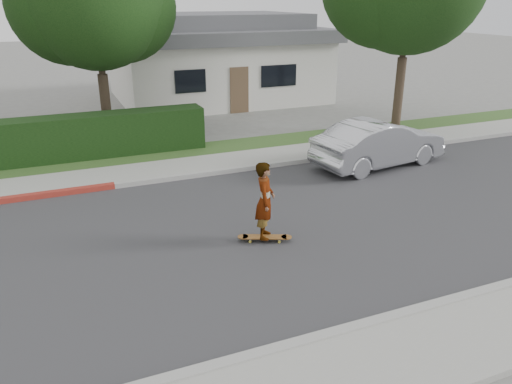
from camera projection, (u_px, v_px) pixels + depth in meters
ground at (93, 260)px, 10.28m from camera, size 120.00×120.00×0.00m
road at (93, 260)px, 10.28m from camera, size 60.00×8.00×0.01m
curb_far at (77, 191)px, 13.77m from camera, size 60.00×0.20×0.15m
sidewalk_far at (75, 181)px, 14.55m from camera, size 60.00×1.60×0.12m
planting_strip at (72, 165)px, 15.93m from camera, size 60.00×1.60×0.10m
tree_center at (93, 2)px, 16.92m from camera, size 5.66×4.84×7.44m
house at (215, 58)px, 26.12m from camera, size 10.60×8.60×4.30m
skateboard at (265, 237)px, 11.04m from camera, size 1.19×0.70×0.11m
skateboarder at (265, 200)px, 10.71m from camera, size 0.66×0.75×1.73m
car_silver at (379, 143)px, 15.79m from camera, size 4.67×2.21×1.48m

